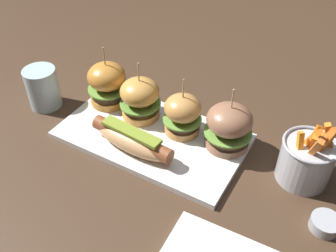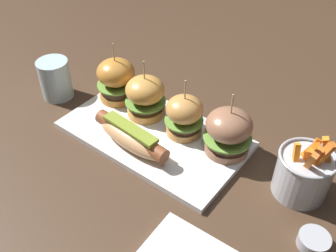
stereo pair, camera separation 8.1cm
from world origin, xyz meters
name	(u,v)px [view 1 (the left image)]	position (x,y,z in m)	size (l,w,h in m)	color
ground_plane	(152,138)	(0.00, 0.00, 0.00)	(3.00, 3.00, 0.00)	#422D1E
platter_main	(152,136)	(0.00, 0.00, 0.01)	(0.41, 0.23, 0.01)	white
hot_dog	(132,140)	(-0.01, -0.06, 0.04)	(0.20, 0.07, 0.05)	tan
slider_far_left	(107,83)	(-0.16, 0.05, 0.07)	(0.10, 0.10, 0.15)	#C67F30
slider_center_left	(140,98)	(-0.06, 0.04, 0.06)	(0.10, 0.10, 0.14)	gold
slider_center_right	(182,114)	(0.05, 0.04, 0.06)	(0.09, 0.09, 0.14)	#CB8C47
slider_far_right	(229,126)	(0.16, 0.05, 0.07)	(0.10, 0.10, 0.15)	#936348
fries_bucket	(306,160)	(0.32, 0.05, 0.05)	(0.11, 0.11, 0.14)	#B7BABF
sauce_ramekin	(325,224)	(0.39, -0.05, 0.01)	(0.05, 0.05, 0.02)	#A8AAB2
water_glass	(43,88)	(-0.30, -0.02, 0.05)	(0.08, 0.08, 0.10)	silver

